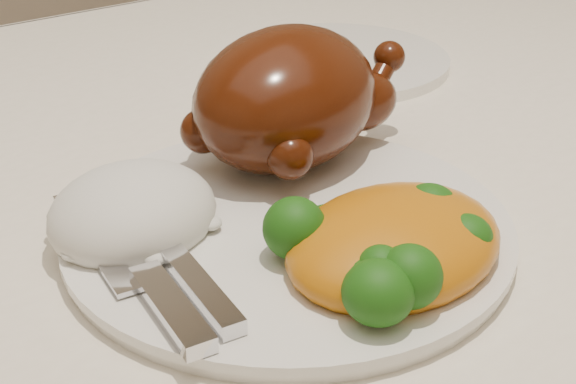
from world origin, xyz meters
TOP-DOWN VIEW (x-y plane):
  - dining_table at (0.00, 0.00)m, footprint 1.60×0.90m
  - tablecloth at (0.00, 0.00)m, footprint 1.73×1.03m
  - dinner_plate at (-0.00, -0.04)m, footprint 0.32×0.32m
  - side_plate at (0.23, 0.18)m, footprint 0.22×0.22m
  - roast_chicken at (0.06, 0.03)m, footprint 0.20×0.16m
  - rice_mound at (-0.08, 0.01)m, footprint 0.13×0.12m
  - mac_and_cheese at (0.02, -0.12)m, footprint 0.15×0.12m
  - cutlery at (-0.10, -0.05)m, footprint 0.05×0.19m

SIDE VIEW (x-z plane):
  - dining_table at x=0.00m, z-range 0.29..1.05m
  - tablecloth at x=0.00m, z-range 0.65..0.83m
  - side_plate at x=0.23m, z-range 0.77..0.78m
  - dinner_plate at x=0.00m, z-range 0.77..0.78m
  - cutlery at x=-0.10m, z-range 0.78..0.79m
  - rice_mound at x=-0.08m, z-range 0.76..0.82m
  - mac_and_cheese at x=0.02m, z-range 0.77..0.82m
  - roast_chicken at x=0.06m, z-range 0.78..0.87m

